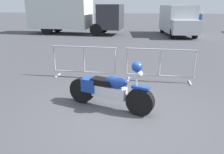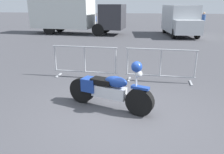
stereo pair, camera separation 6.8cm
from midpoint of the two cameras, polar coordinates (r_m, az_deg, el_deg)
ground_plane at (r=4.94m, az=2.73°, el=-10.17°), size 120.00×120.00×0.00m
motorcycle at (r=5.12m, az=-0.42°, el=-3.32°), size 2.13×0.80×1.23m
crowd_barrier_near at (r=7.35m, az=-6.87°, el=4.02°), size 2.19×0.46×1.07m
crowd_barrier_far at (r=7.04m, az=12.81°, el=3.06°), size 2.19×0.46×1.07m
box_truck at (r=19.11m, az=-10.10°, el=15.96°), size 7.82×2.70×2.98m
delivery_van at (r=18.59m, az=17.41°, el=14.15°), size 2.68×5.24×2.31m
parked_car_yellow at (r=29.38m, az=-12.07°, el=14.93°), size 2.04×4.59×1.53m
parked_car_blue at (r=27.87m, az=-6.60°, el=14.88°), size 1.84×4.13×1.38m
parked_car_black at (r=27.53m, az=-0.20°, el=14.97°), size 1.87×4.19×1.40m
pedestrian at (r=22.89m, az=22.81°, el=13.42°), size 0.48×0.48×1.69m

